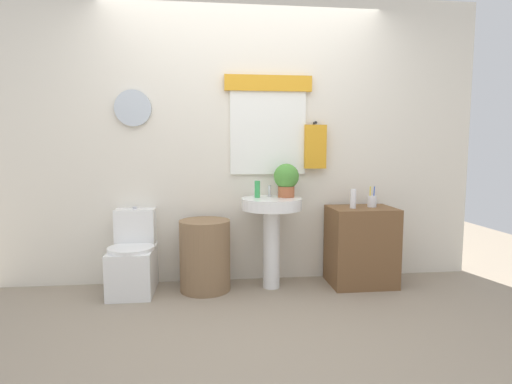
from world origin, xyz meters
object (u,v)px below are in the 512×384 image
at_px(laundry_hamper, 205,255).
at_px(pedestal_sink, 272,220).
at_px(wooden_cabinet, 361,246).
at_px(potted_plant, 286,179).
at_px(soap_bottle, 257,189).
at_px(toothbrush_cup, 372,201).
at_px(toilet, 133,260).
at_px(lotion_bottle, 353,199).

bearing_deg(laundry_hamper, pedestal_sink, 0.00).
relative_size(wooden_cabinet, potted_plant, 2.37).
distance_m(soap_bottle, toothbrush_cup, 1.05).
bearing_deg(toilet, wooden_cabinet, -0.93).
height_order(wooden_cabinet, toothbrush_cup, toothbrush_cup).
bearing_deg(laundry_hamper, potted_plant, 4.75).
xyz_separation_m(pedestal_sink, lotion_bottle, (0.72, -0.04, 0.18)).
bearing_deg(lotion_bottle, toothbrush_cup, 16.83).
bearing_deg(potted_plant, toothbrush_cup, -2.92).
height_order(wooden_cabinet, potted_plant, potted_plant).
bearing_deg(toothbrush_cup, potted_plant, 177.08).
distance_m(wooden_cabinet, soap_bottle, 1.08).
height_order(toilet, toothbrush_cup, toothbrush_cup).
relative_size(laundry_hamper, wooden_cabinet, 0.87).
bearing_deg(toilet, soap_bottle, 0.92).
bearing_deg(soap_bottle, potted_plant, 2.20).
bearing_deg(pedestal_sink, soap_bottle, 157.38).
bearing_deg(toothbrush_cup, pedestal_sink, -178.74).
distance_m(laundry_hamper, potted_plant, 0.98).
relative_size(pedestal_sink, toothbrush_cup, 4.32).
relative_size(laundry_hamper, potted_plant, 2.07).
bearing_deg(pedestal_sink, potted_plant, 23.20).
relative_size(wooden_cabinet, lotion_bottle, 4.16).
bearing_deg(laundry_hamper, lotion_bottle, -1.76).
bearing_deg(soap_bottle, toilet, -179.08).
distance_m(laundry_hamper, lotion_bottle, 1.39).
distance_m(toilet, laundry_hamper, 0.61).
xyz_separation_m(toilet, laundry_hamper, (0.61, -0.03, 0.03)).
distance_m(pedestal_sink, toothbrush_cup, 0.93).
height_order(soap_bottle, potted_plant, potted_plant).
relative_size(pedestal_sink, potted_plant, 2.69).
distance_m(laundry_hamper, toothbrush_cup, 1.57).
bearing_deg(potted_plant, lotion_bottle, -9.78).
bearing_deg(wooden_cabinet, pedestal_sink, 180.00).
xyz_separation_m(laundry_hamper, potted_plant, (0.72, 0.06, 0.66)).
bearing_deg(toilet, lotion_bottle, -2.18).
height_order(toilet, pedestal_sink, pedestal_sink).
distance_m(pedestal_sink, lotion_bottle, 0.74).
bearing_deg(lotion_bottle, toilet, 177.82).
height_order(pedestal_sink, toothbrush_cup, toothbrush_cup).
bearing_deg(toilet, toothbrush_cup, -0.34).
relative_size(toilet, laundry_hamper, 1.17).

